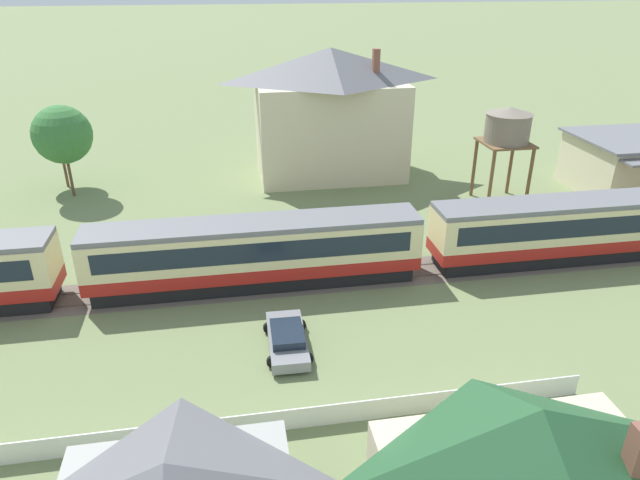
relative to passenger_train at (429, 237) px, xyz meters
name	(u,v)px	position (x,y,z in m)	size (l,w,h in m)	color
passenger_train	(429,237)	(0.00, 0.00, 0.00)	(83.07, 3.06, 4.16)	#AD1E19
railway_track	(428,270)	(0.14, 0.00, -2.30)	(121.93, 3.60, 0.04)	#665B51
station_building	(628,164)	(21.58, 10.94, 0.08)	(8.94, 9.60, 4.72)	beige
station_house_grey_roof	(330,112)	(-2.64, 19.51, 3.53)	(13.99, 8.58, 11.34)	beige
water_tower	(508,128)	(9.79, 10.42, 3.86)	(3.73, 3.73, 7.76)	brown
picket_fence_front	(5,454)	(-21.36, -12.38, -1.78)	(48.17, 0.06, 1.05)	white
parked_car_grey	(287,339)	(-9.73, -6.73, -1.75)	(2.34, 4.70, 1.16)	gray
yard_tree_0	(58,135)	(-26.04, 20.12, 2.29)	(4.06, 4.06, 6.64)	brown
yard_tree_1	(62,135)	(-25.02, 17.58, 2.98)	(4.71, 4.71, 7.65)	brown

